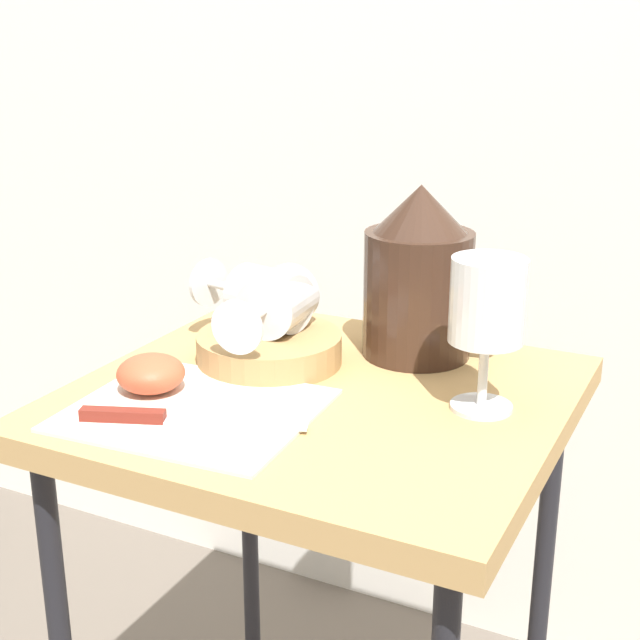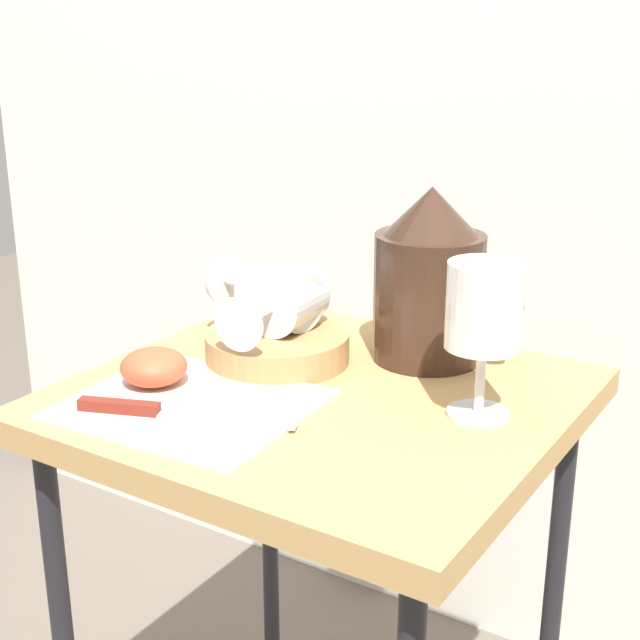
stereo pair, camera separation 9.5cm
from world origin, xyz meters
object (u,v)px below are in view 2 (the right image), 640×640
object	(u,v)px
basket_tray	(277,347)
wine_glass_upright	(484,315)
wine_glass_tipped_near	(277,296)
apple_half_left	(154,367)
knife	(153,411)
wine_glass_tipped_far	(285,301)
table	(320,451)
pitcher	(429,291)

from	to	relation	value
basket_tray	wine_glass_upright	xyz separation A→B (m)	(0.26, -0.02, 0.09)
basket_tray	wine_glass_tipped_near	xyz separation A→B (m)	(-0.02, 0.03, 0.05)
apple_half_left	knife	xyz separation A→B (m)	(0.05, -0.06, -0.02)
wine_glass_tipped_near	wine_glass_tipped_far	xyz separation A→B (m)	(0.02, -0.01, 0.00)
table	basket_tray	distance (m)	0.14
wine_glass_tipped_far	wine_glass_tipped_near	bearing A→B (deg)	147.01
wine_glass_upright	wine_glass_tipped_near	size ratio (longest dim) A/B	1.01
wine_glass_upright	wine_glass_tipped_far	distance (m)	0.26
apple_half_left	wine_glass_tipped_near	bearing A→B (deg)	73.62
basket_tray	wine_glass_tipped_far	world-z (taller)	wine_glass_tipped_far
apple_half_left	knife	size ratio (longest dim) A/B	0.34
wine_glass_tipped_far	knife	xyz separation A→B (m)	(-0.02, -0.21, -0.06)
table	knife	world-z (taller)	knife
wine_glass_tipped_far	knife	world-z (taller)	wine_glass_tipped_far
knife	apple_half_left	bearing A→B (deg)	131.45
basket_tray	wine_glass_tipped_far	distance (m)	0.05
wine_glass_upright	knife	distance (m)	0.34
wine_glass_tipped_far	knife	bearing A→B (deg)	-94.23
apple_half_left	basket_tray	bearing A→B (deg)	64.38
pitcher	wine_glass_upright	bearing A→B (deg)	-45.92
table	basket_tray	bearing A→B (deg)	151.94
wine_glass_tipped_near	wine_glass_tipped_far	distance (m)	0.03
basket_tray	wine_glass_tipped_near	world-z (taller)	wine_glass_tipped_near
wine_glass_upright	wine_glass_tipped_near	bearing A→B (deg)	171.18
pitcher	wine_glass_tipped_near	world-z (taller)	pitcher
wine_glass_tipped_near	pitcher	bearing A→B (deg)	25.47
table	wine_glass_tipped_far	world-z (taller)	wine_glass_tipped_far
pitcher	wine_glass_upright	world-z (taller)	pitcher
knife	table	bearing A→B (deg)	56.13
table	knife	size ratio (longest dim) A/B	3.16
basket_tray	knife	bearing A→B (deg)	-93.42
wine_glass_upright	knife	world-z (taller)	wine_glass_upright
basket_tray	wine_glass_tipped_near	distance (m)	0.06
basket_tray	apple_half_left	world-z (taller)	apple_half_left
basket_tray	wine_glass_tipped_near	bearing A→B (deg)	125.22
pitcher	wine_glass_upright	distance (m)	0.17
pitcher	knife	world-z (taller)	pitcher
table	wine_glass_tipped_near	world-z (taller)	wine_glass_tipped_near
basket_tray	knife	xyz separation A→B (m)	(-0.01, -0.20, -0.01)
wine_glass_tipped_far	apple_half_left	bearing A→B (deg)	-115.04
pitcher	wine_glass_tipped_far	size ratio (longest dim) A/B	1.39
wine_glass_upright	pitcher	bearing A→B (deg)	134.08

